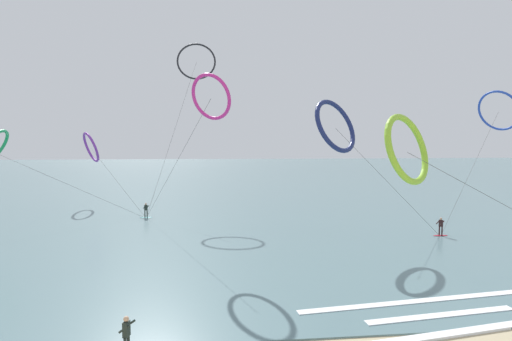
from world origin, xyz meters
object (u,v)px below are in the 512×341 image
at_px(surfer_crimson, 441,228).
at_px(kite_violet, 91,147).
at_px(kite_navy, 336,126).
at_px(kite_cobalt, 498,111).
at_px(kite_lime, 407,149).
at_px(surfer_coral, 127,339).
at_px(kite_charcoal, 196,61).
at_px(kite_magenta, 211,97).
at_px(surfer_teal, 146,211).

height_order(surfer_crimson, kite_violet, kite_violet).
bearing_deg(kite_navy, kite_cobalt, -16.57).
xyz_separation_m(kite_violet, kite_lime, (29.08, -33.77, 0.16)).
height_order(surfer_coral, kite_charcoal, kite_charcoal).
distance_m(kite_magenta, kite_violet, 29.75).
xyz_separation_m(kite_magenta, kite_violet, (-17.33, 23.80, -4.29)).
bearing_deg(kite_navy, kite_violet, 104.13).
distance_m(surfer_crimson, kite_charcoal, 36.62).
distance_m(kite_cobalt, kite_magenta, 34.26).
relative_size(kite_magenta, kite_charcoal, 0.64).
height_order(surfer_crimson, kite_navy, kite_navy).
xyz_separation_m(surfer_crimson, kite_charcoal, (-23.35, 20.76, 19.09)).
bearing_deg(surfer_crimson, kite_cobalt, -74.71).
distance_m(surfer_teal, kite_violet, 16.46).
bearing_deg(surfer_coral, kite_violet, 32.81).
xyz_separation_m(surfer_teal, kite_magenta, (7.77, -12.54, 11.55)).
bearing_deg(kite_lime, kite_magenta, 104.62).
xyz_separation_m(surfer_teal, kite_navy, (18.70, -11.33, 9.32)).
height_order(kite_navy, kite_cobalt, kite_cobalt).
relative_size(surfer_crimson, surfer_teal, 1.00).
bearing_deg(kite_lime, surfer_coral, 167.82).
relative_size(surfer_teal, kite_violet, 0.12).
bearing_deg(kite_lime, surfer_teal, 95.88).
xyz_separation_m(kite_navy, kite_violet, (-28.26, 22.60, -2.05)).
distance_m(surfer_crimson, kite_violet, 45.16).
distance_m(kite_violet, kite_charcoal, 19.18).
bearing_deg(kite_charcoal, surfer_crimson, -42.26).
height_order(surfer_coral, kite_violet, kite_violet).
height_order(surfer_crimson, kite_magenta, kite_magenta).
bearing_deg(surfer_crimson, surfer_teal, 48.23).
xyz_separation_m(kite_magenta, kite_charcoal, (-2.36, 21.81, 7.54)).
bearing_deg(kite_violet, kite_magenta, -176.92).
relative_size(surfer_crimson, kite_cobalt, 0.12).
bearing_deg(surfer_coral, kite_navy, -25.57).
bearing_deg(surfer_crimson, kite_violet, 39.31).
relative_size(kite_cobalt, kite_violet, 1.08).
relative_size(kite_navy, kite_lime, 0.81).
height_order(surfer_crimson, kite_lime, kite_lime).
bearing_deg(kite_magenta, kite_lime, 177.90).
distance_m(kite_cobalt, kite_lime, 29.06).
bearing_deg(surfer_teal, kite_cobalt, -45.64).
relative_size(kite_cobalt, kite_lime, 0.92).
xyz_separation_m(surfer_crimson, kite_violet, (-38.33, 22.75, 7.27)).
relative_size(surfer_coral, kite_magenta, 0.12).
bearing_deg(surfer_crimson, kite_navy, 69.15).
xyz_separation_m(surfer_crimson, kite_cobalt, (11.92, 8.44, 11.57)).
height_order(surfer_coral, kite_lime, kite_lime).
height_order(kite_navy, kite_charcoal, kite_charcoal).
distance_m(kite_cobalt, kite_violet, 52.42).
relative_size(kite_navy, kite_violet, 0.94).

